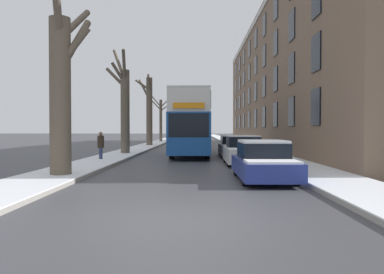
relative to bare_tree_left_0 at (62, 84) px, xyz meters
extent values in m
plane|color=#424247|center=(4.61, -6.21, -3.44)|extent=(320.00, 320.00, 0.00)
cube|color=gray|center=(-0.32, 46.79, -3.37)|extent=(2.40, 130.00, 0.13)
cube|color=white|center=(-0.32, 46.79, -3.29)|extent=(2.37, 130.00, 0.03)
cube|color=gray|center=(9.55, 46.79, -3.37)|extent=(2.40, 130.00, 0.13)
cube|color=white|center=(9.55, 46.79, -3.29)|extent=(2.37, 130.00, 0.03)
cube|color=#7A604C|center=(15.25, 23.68, 3.14)|extent=(9.00, 48.44, 13.16)
cube|color=black|center=(10.72, 4.74, -0.54)|extent=(0.08, 1.40, 1.80)
cube|color=black|center=(10.72, 9.47, -0.54)|extent=(0.08, 1.40, 1.80)
cube|color=black|center=(10.72, 14.21, -0.54)|extent=(0.08, 1.40, 1.80)
cube|color=black|center=(10.72, 18.95, -0.54)|extent=(0.08, 1.40, 1.80)
cube|color=black|center=(10.72, 23.68, -0.54)|extent=(0.08, 1.40, 1.80)
cube|color=black|center=(10.72, 28.42, -0.54)|extent=(0.08, 1.40, 1.80)
cube|color=black|center=(10.72, 33.16, -0.54)|extent=(0.08, 1.40, 1.80)
cube|color=black|center=(10.72, 37.89, -0.54)|extent=(0.08, 1.40, 1.80)
cube|color=black|center=(10.72, 42.63, -0.54)|extent=(0.08, 1.40, 1.80)
cube|color=black|center=(10.72, 4.74, 2.09)|extent=(0.08, 1.40, 1.80)
cube|color=black|center=(10.72, 9.47, 2.09)|extent=(0.08, 1.40, 1.80)
cube|color=black|center=(10.72, 14.21, 2.09)|extent=(0.08, 1.40, 1.80)
cube|color=black|center=(10.72, 18.95, 2.09)|extent=(0.08, 1.40, 1.80)
cube|color=black|center=(10.72, 23.68, 2.09)|extent=(0.08, 1.40, 1.80)
cube|color=black|center=(10.72, 28.42, 2.09)|extent=(0.08, 1.40, 1.80)
cube|color=black|center=(10.72, 33.16, 2.09)|extent=(0.08, 1.40, 1.80)
cube|color=black|center=(10.72, 37.89, 2.09)|extent=(0.08, 1.40, 1.80)
cube|color=black|center=(10.72, 42.63, 2.09)|extent=(0.08, 1.40, 1.80)
cube|color=black|center=(10.72, 9.47, 4.72)|extent=(0.08, 1.40, 1.80)
cube|color=black|center=(10.72, 14.21, 4.72)|extent=(0.08, 1.40, 1.80)
cube|color=black|center=(10.72, 18.95, 4.72)|extent=(0.08, 1.40, 1.80)
cube|color=black|center=(10.72, 23.68, 4.72)|extent=(0.08, 1.40, 1.80)
cube|color=black|center=(10.72, 28.42, 4.72)|extent=(0.08, 1.40, 1.80)
cube|color=black|center=(10.72, 33.16, 4.72)|extent=(0.08, 1.40, 1.80)
cube|color=black|center=(10.72, 37.89, 4.72)|extent=(0.08, 1.40, 1.80)
cube|color=black|center=(10.72, 42.63, 4.72)|extent=(0.08, 1.40, 1.80)
cube|color=black|center=(10.72, 14.21, 7.35)|extent=(0.08, 1.40, 1.80)
cube|color=black|center=(10.72, 18.95, 7.35)|extent=(0.08, 1.40, 1.80)
cube|color=black|center=(10.72, 23.68, 7.35)|extent=(0.08, 1.40, 1.80)
cube|color=black|center=(10.72, 28.42, 7.35)|extent=(0.08, 1.40, 1.80)
cube|color=black|center=(10.72, 33.16, 7.35)|extent=(0.08, 1.40, 1.80)
cube|color=black|center=(10.72, 37.89, 7.35)|extent=(0.08, 1.40, 1.80)
cube|color=black|center=(10.72, 42.63, 7.35)|extent=(0.08, 1.40, 1.80)
cube|color=beige|center=(10.71, 23.68, 9.20)|extent=(0.12, 47.47, 0.44)
cylinder|color=brown|center=(-0.05, -0.05, -0.51)|extent=(0.76, 0.76, 5.85)
cylinder|color=brown|center=(0.46, -0.06, 1.38)|extent=(1.24, 0.30, 1.47)
cylinder|color=brown|center=(0.26, 0.64, 1.57)|extent=(0.95, 1.68, 2.27)
cylinder|color=brown|center=(0.02, 1.42, 2.58)|extent=(0.41, 3.09, 2.07)
cylinder|color=brown|center=(-0.10, 12.37, -0.47)|extent=(0.62, 0.62, 5.93)
cylinder|color=brown|center=(-0.47, 12.00, 2.20)|extent=(1.00, 1.01, 1.46)
cylinder|color=brown|center=(-0.02, 11.67, 2.61)|extent=(0.40, 1.59, 2.14)
cylinder|color=brown|center=(-0.33, 13.15, 0.46)|extent=(0.70, 1.76, 1.35)
cylinder|color=brown|center=(-0.62, 13.01, 2.92)|extent=(1.31, 1.56, 2.52)
cylinder|color=brown|center=(-0.77, 12.49, 1.96)|extent=(1.52, 0.49, 1.49)
cylinder|color=brown|center=(-0.17, 25.91, 0.21)|extent=(0.65, 0.65, 7.29)
cylinder|color=brown|center=(-0.16, 25.39, 3.05)|extent=(0.26, 1.24, 2.10)
cylinder|color=brown|center=(-0.90, 25.97, 3.07)|extent=(1.60, 0.36, 1.22)
cylinder|color=brown|center=(-0.80, 26.60, 2.65)|extent=(1.54, 1.66, 2.37)
cylinder|color=brown|center=(-0.22, 38.63, -0.45)|extent=(0.39, 0.39, 5.97)
cylinder|color=brown|center=(-1.07, 37.89, 2.02)|extent=(1.85, 1.62, 1.95)
cylinder|color=brown|center=(0.55, 38.64, 1.56)|extent=(1.63, 0.18, 1.29)
cylinder|color=brown|center=(-1.05, 38.43, 2.54)|extent=(1.79, 0.55, 2.11)
cylinder|color=brown|center=(-0.30, 39.25, 1.13)|extent=(0.30, 1.37, 1.69)
cylinder|color=brown|center=(0.59, 38.74, 2.34)|extent=(1.75, 0.37, 1.86)
cube|color=#194C99|center=(4.46, 12.14, -1.88)|extent=(2.48, 10.48, 2.44)
cube|color=silver|center=(4.46, 12.14, 0.00)|extent=(2.43, 10.27, 1.32)
cube|color=silver|center=(4.46, 12.14, 0.72)|extent=(2.43, 10.27, 0.12)
cube|color=black|center=(4.46, 12.14, -1.41)|extent=(2.51, 9.22, 1.27)
cube|color=black|center=(4.46, 12.14, 0.07)|extent=(2.51, 9.22, 1.00)
cube|color=black|center=(4.46, 6.92, -1.41)|extent=(2.23, 0.06, 1.33)
cube|color=orange|center=(4.46, 6.91, -0.33)|extent=(1.74, 0.05, 0.32)
cylinder|color=black|center=(3.39, 9.00, -2.96)|extent=(0.30, 0.96, 0.96)
cylinder|color=black|center=(5.53, 9.00, -2.96)|extent=(0.30, 0.96, 0.96)
cylinder|color=black|center=(3.39, 15.08, -2.96)|extent=(0.30, 0.96, 0.96)
cylinder|color=black|center=(5.53, 15.08, -2.96)|extent=(0.30, 0.96, 0.96)
cube|color=navy|center=(7.28, -0.37, -2.98)|extent=(1.84, 4.49, 0.58)
cube|color=black|center=(7.28, -0.19, -2.40)|extent=(1.58, 2.25, 0.57)
cube|color=white|center=(7.28, -0.19, -2.07)|extent=(1.55, 2.13, 0.09)
cube|color=white|center=(7.28, -1.97, -2.65)|extent=(1.66, 1.17, 0.07)
cylinder|color=black|center=(6.47, -1.72, -3.13)|extent=(0.20, 0.62, 0.62)
cylinder|color=black|center=(8.09, -1.72, -3.13)|extent=(0.20, 0.62, 0.62)
cylinder|color=black|center=(6.47, 0.98, -3.13)|extent=(0.20, 0.62, 0.62)
cylinder|color=black|center=(8.09, 0.98, -3.13)|extent=(0.20, 0.62, 0.62)
cube|color=silver|center=(7.28, 5.44, -2.92)|extent=(1.83, 4.12, 0.70)
cube|color=black|center=(7.28, 5.61, -2.29)|extent=(1.57, 2.06, 0.56)
cube|color=white|center=(7.28, 5.61, -1.98)|extent=(1.54, 1.96, 0.06)
cube|color=white|center=(7.28, 3.98, -2.55)|extent=(1.65, 1.08, 0.05)
cylinder|color=black|center=(6.48, 4.21, -3.13)|extent=(0.20, 0.62, 0.62)
cylinder|color=black|center=(8.09, 4.21, -3.13)|extent=(0.20, 0.62, 0.62)
cylinder|color=black|center=(6.48, 6.68, -3.13)|extent=(0.20, 0.62, 0.62)
cylinder|color=black|center=(8.09, 6.68, -3.13)|extent=(0.20, 0.62, 0.62)
cube|color=slate|center=(7.28, 11.03, -2.95)|extent=(1.75, 4.36, 0.64)
cube|color=black|center=(7.28, 11.21, -2.36)|extent=(1.50, 2.18, 0.53)
cube|color=white|center=(7.28, 11.21, -2.07)|extent=(1.47, 2.07, 0.04)
cube|color=white|center=(7.28, 9.49, -2.61)|extent=(1.57, 1.14, 0.03)
cylinder|color=black|center=(6.52, 9.73, -3.11)|extent=(0.20, 0.65, 0.65)
cylinder|color=black|center=(8.04, 9.73, -3.11)|extent=(0.20, 0.65, 0.65)
cylinder|color=black|center=(6.52, 12.34, -3.11)|extent=(0.20, 0.65, 0.65)
cylinder|color=black|center=(8.04, 12.34, -3.11)|extent=(0.20, 0.65, 0.65)
cylinder|color=navy|center=(-0.48, 7.18, -3.05)|extent=(0.17, 0.17, 0.78)
cylinder|color=navy|center=(-0.42, 7.03, -3.05)|extent=(0.17, 0.17, 0.78)
cylinder|color=#2D2319|center=(-0.45, 7.10, -2.33)|extent=(0.36, 0.36, 0.68)
sphere|color=#8C6647|center=(-0.45, 7.10, -1.88)|extent=(0.21, 0.21, 0.21)
camera|label=1|loc=(4.96, -13.61, -1.65)|focal=35.00mm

